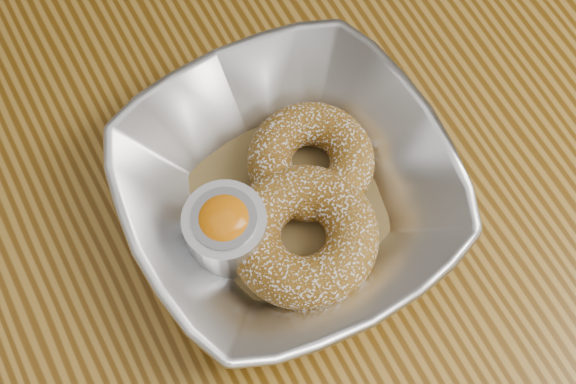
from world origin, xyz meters
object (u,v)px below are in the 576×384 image
serving_bowl (288,192)px  ramekin (226,229)px  table (207,240)px  donut_back (311,161)px  donut_front (303,236)px

serving_bowl → ramekin: ramekin is taller
table → donut_back: (0.09, -0.03, 0.13)m
table → serving_bowl: serving_bowl is taller
table → ramekin: size_ratio=20.40×
donut_back → serving_bowl: bearing=-150.8°
donut_front → ramekin: size_ratio=1.83×
donut_back → donut_front: 0.06m
serving_bowl → donut_back: size_ratio=2.50×
serving_bowl → donut_front: (-0.01, -0.03, -0.00)m
serving_bowl → donut_front: 0.04m
donut_front → ramekin: (-0.05, 0.03, 0.01)m
table → donut_back: donut_back is taller
donut_front → table: bearing=124.6°
serving_bowl → donut_back: serving_bowl is taller
donut_back → donut_front: donut_front is taller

